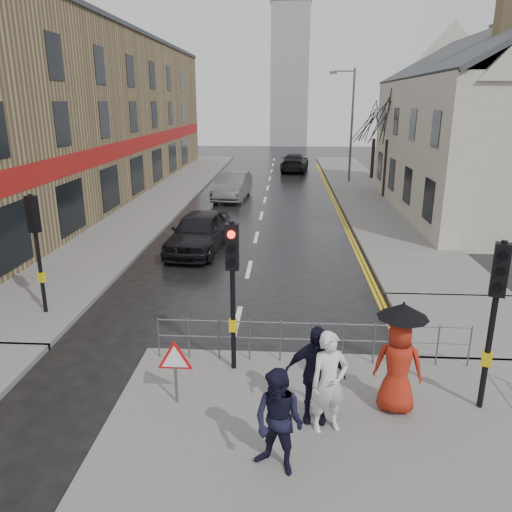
# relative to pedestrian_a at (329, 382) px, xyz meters

# --- Properties ---
(ground) EXTENTS (120.00, 120.00, 0.00)m
(ground) POSITION_rel_pedestrian_a_xyz_m (-2.14, 1.88, -1.10)
(ground) COLOR black
(ground) RESTS_ON ground
(near_pavement) EXTENTS (10.00, 9.00, 0.14)m
(near_pavement) POSITION_rel_pedestrian_a_xyz_m (0.86, -1.62, -1.03)
(near_pavement) COLOR #605E5B
(near_pavement) RESTS_ON ground
(left_pavement) EXTENTS (4.00, 44.00, 0.14)m
(left_pavement) POSITION_rel_pedestrian_a_xyz_m (-8.64, 24.88, -1.03)
(left_pavement) COLOR #605E5B
(left_pavement) RESTS_ON ground
(right_pavement) EXTENTS (4.00, 40.00, 0.14)m
(right_pavement) POSITION_rel_pedestrian_a_xyz_m (4.36, 26.88, -1.03)
(right_pavement) COLOR #605E5B
(right_pavement) RESTS_ON ground
(pavement_bridge_right) EXTENTS (4.00, 4.20, 0.14)m
(pavement_bridge_right) POSITION_rel_pedestrian_a_xyz_m (4.36, 4.88, -1.03)
(pavement_bridge_right) COLOR #605E5B
(pavement_bridge_right) RESTS_ON ground
(building_left_terrace) EXTENTS (8.00, 42.00, 10.00)m
(building_left_terrace) POSITION_rel_pedestrian_a_xyz_m (-14.14, 23.88, 3.90)
(building_left_terrace) COLOR #927D54
(building_left_terrace) RESTS_ON ground
(building_right_cream) EXTENTS (9.00, 16.40, 10.10)m
(building_right_cream) POSITION_rel_pedestrian_a_xyz_m (9.86, 19.88, 3.68)
(building_right_cream) COLOR beige
(building_right_cream) RESTS_ON ground
(church_tower) EXTENTS (5.00, 5.00, 18.00)m
(church_tower) POSITION_rel_pedestrian_a_xyz_m (-0.64, 63.88, 7.90)
(church_tower) COLOR gray
(church_tower) RESTS_ON ground
(traffic_signal_near_left) EXTENTS (0.28, 0.27, 3.40)m
(traffic_signal_near_left) POSITION_rel_pedestrian_a_xyz_m (-1.94, 2.08, 1.35)
(traffic_signal_near_left) COLOR black
(traffic_signal_near_left) RESTS_ON near_pavement
(traffic_signal_near_right) EXTENTS (0.34, 0.33, 3.40)m
(traffic_signal_near_right) POSITION_rel_pedestrian_a_xyz_m (3.06, 0.88, 1.35)
(traffic_signal_near_right) COLOR black
(traffic_signal_near_right) RESTS_ON near_pavement
(traffic_signal_far_left) EXTENTS (0.34, 0.33, 3.40)m
(traffic_signal_far_left) POSITION_rel_pedestrian_a_xyz_m (-7.64, 4.89, 1.35)
(traffic_signal_far_left) COLOR black
(traffic_signal_far_left) RESTS_ON left_pavement
(guard_railing_front) EXTENTS (7.14, 0.04, 1.00)m
(guard_railing_front) POSITION_rel_pedestrian_a_xyz_m (-0.19, 2.48, -0.25)
(guard_railing_front) COLOR #595B5E
(guard_railing_front) RESTS_ON near_pavement
(warning_sign) EXTENTS (0.80, 0.07, 1.35)m
(warning_sign) POSITION_rel_pedestrian_a_xyz_m (-2.94, 0.68, -0.06)
(warning_sign) COLOR #595B5E
(warning_sign) RESTS_ON near_pavement
(street_lamp) EXTENTS (1.83, 0.25, 8.00)m
(street_lamp) POSITION_rel_pedestrian_a_xyz_m (3.68, 29.88, 3.60)
(street_lamp) COLOR #595B5E
(street_lamp) RESTS_ON right_pavement
(tree_near) EXTENTS (2.40, 2.40, 6.58)m
(tree_near) POSITION_rel_pedestrian_a_xyz_m (5.36, 23.88, 4.03)
(tree_near) COLOR black
(tree_near) RESTS_ON right_pavement
(tree_far) EXTENTS (2.40, 2.40, 5.64)m
(tree_far) POSITION_rel_pedestrian_a_xyz_m (5.86, 31.88, 3.32)
(tree_far) COLOR black
(tree_far) RESTS_ON right_pavement
(pedestrian_a) EXTENTS (0.81, 0.65, 1.93)m
(pedestrian_a) POSITION_rel_pedestrian_a_xyz_m (0.00, 0.00, 0.00)
(pedestrian_a) COLOR silver
(pedestrian_a) RESTS_ON near_pavement
(pedestrian_b) EXTENTS (1.10, 1.02, 1.80)m
(pedestrian_b) POSITION_rel_pedestrian_a_xyz_m (-0.88, -1.12, -0.06)
(pedestrian_b) COLOR black
(pedestrian_b) RESTS_ON near_pavement
(pedestrian_with_umbrella) EXTENTS (1.04, 0.96, 2.23)m
(pedestrian_with_umbrella) POSITION_rel_pedestrian_a_xyz_m (1.36, 0.69, 0.21)
(pedestrian_with_umbrella) COLOR #A72513
(pedestrian_with_umbrella) RESTS_ON near_pavement
(pedestrian_d) EXTENTS (1.15, 0.54, 1.91)m
(pedestrian_d) POSITION_rel_pedestrian_a_xyz_m (-0.23, 0.29, -0.01)
(pedestrian_d) COLOR black
(pedestrian_d) RESTS_ON near_pavement
(car_parked) EXTENTS (2.46, 4.99, 1.64)m
(car_parked) POSITION_rel_pedestrian_a_xyz_m (-4.34, 11.60, -0.29)
(car_parked) COLOR black
(car_parked) RESTS_ON ground
(car_mid) EXTENTS (2.19, 5.16, 1.66)m
(car_mid) POSITION_rel_pedestrian_a_xyz_m (-4.19, 23.04, -0.28)
(car_mid) COLOR #505256
(car_mid) RESTS_ON ground
(car_far) EXTENTS (2.70, 5.54, 1.55)m
(car_far) POSITION_rel_pedestrian_a_xyz_m (-0.11, 36.37, -0.33)
(car_far) COLOR black
(car_far) RESTS_ON ground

